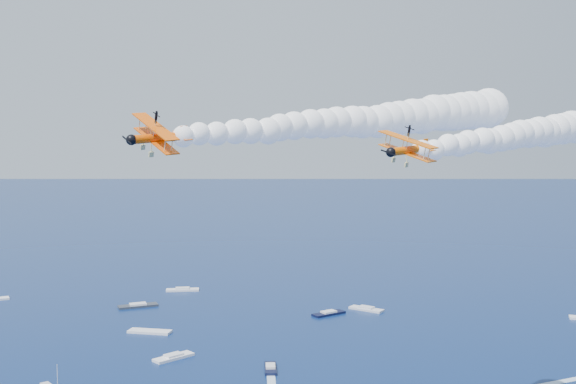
{
  "coord_description": "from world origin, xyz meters",
  "views": [
    {
      "loc": [
        2.25,
        -63.75,
        56.58
      ],
      "look_at": [
        9.82,
        21.07,
        50.1
      ],
      "focal_mm": 42.46,
      "sensor_mm": 36.0,
      "label": 1
    }
  ],
  "objects": [
    {
      "name": "biplane_lead",
      "position": [
        25.65,
        22.74,
        55.32
      ],
      "size": [
        11.9,
        12.67,
        7.92
      ],
      "primitive_type": null,
      "rotation": [
        -0.26,
        0.07,
        3.76
      ],
      "color": "#FF6705"
    },
    {
      "name": "biplane_trail",
      "position": [
        -6.0,
        19.41,
        56.88
      ],
      "size": [
        12.21,
        13.08,
        8.9
      ],
      "primitive_type": null,
      "rotation": [
        -0.38,
        0.07,
        3.71
      ],
      "color": "#FA5805"
    },
    {
      "name": "smoke_trail_lead",
      "position": [
        53.6,
        42.45,
        57.96
      ],
      "size": [
        72.23,
        68.61,
        12.33
      ],
      "primitive_type": null,
      "rotation": [
        0.0,
        0.0,
        3.76
      ],
      "color": "white"
    },
    {
      "name": "smoke_trail_trail",
      "position": [
        22.75,
        37.92,
        59.52
      ],
      "size": [
        72.15,
        66.55,
        12.33
      ],
      "primitive_type": null,
      "rotation": [
        0.0,
        0.0,
        3.71
      ],
      "color": "white"
    },
    {
      "name": "spectator_boats",
      "position": [
        -2.02,
        125.18,
        0.35
      ],
      "size": [
        238.43,
        170.87,
        0.7
      ],
      "color": "white",
      "rests_on": "ground"
    }
  ]
}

